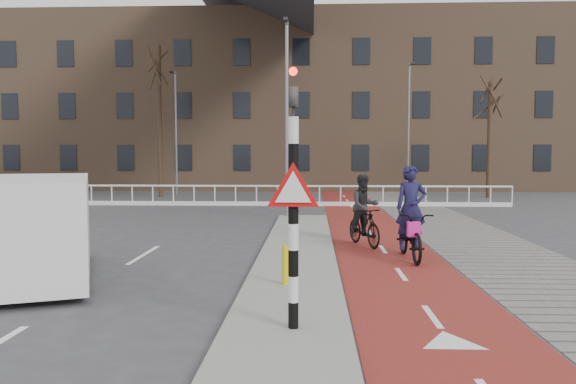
{
  "coord_description": "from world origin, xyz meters",
  "views": [
    {
      "loc": [
        -0.35,
        -9.54,
        2.52
      ],
      "look_at": [
        -0.97,
        5.0,
        1.5
      ],
      "focal_mm": 35.0,
      "sensor_mm": 36.0,
      "label": 1
    }
  ],
  "objects": [
    {
      "name": "ground",
      "position": [
        0.0,
        0.0,
        0.0
      ],
      "size": [
        120.0,
        120.0,
        0.0
      ],
      "primitive_type": "plane",
      "color": "#38383A",
      "rests_on": "ground"
    },
    {
      "name": "bike_lane",
      "position": [
        1.5,
        10.0,
        0.01
      ],
      "size": [
        2.5,
        60.0,
        0.01
      ],
      "primitive_type": "cube",
      "color": "maroon",
      "rests_on": "ground"
    },
    {
      "name": "sidewalk",
      "position": [
        4.3,
        10.0,
        0.01
      ],
      "size": [
        3.0,
        60.0,
        0.01
      ],
      "primitive_type": "cube",
      "color": "slate",
      "rests_on": "ground"
    },
    {
      "name": "curb_island",
      "position": [
        -0.7,
        4.0,
        0.06
      ],
      "size": [
        1.8,
        16.0,
        0.12
      ],
      "primitive_type": "cube",
      "color": "gray",
      "rests_on": "ground"
    },
    {
      "name": "traffic_signal",
      "position": [
        -0.6,
        -2.02,
        1.99
      ],
      "size": [
        0.8,
        0.8,
        3.68
      ],
      "color": "black",
      "rests_on": "curb_island"
    },
    {
      "name": "bollard",
      "position": [
        -0.83,
        0.54,
        0.48
      ],
      "size": [
        0.12,
        0.12,
        0.72
      ],
      "primitive_type": "cylinder",
      "color": "#CAC00B",
      "rests_on": "curb_island"
    },
    {
      "name": "cyclist_near",
      "position": [
        1.97,
        3.65,
        0.75
      ],
      "size": [
        0.86,
        2.19,
        2.21
      ],
      "rotation": [
        0.0,
        0.0,
        0.05
      ],
      "color": "black",
      "rests_on": "bike_lane"
    },
    {
      "name": "cyclist_far",
      "position": [
        1.05,
        5.51,
        0.81
      ],
      "size": [
        1.12,
        1.86,
        1.93
      ],
      "rotation": [
        0.0,
        0.0,
        0.37
      ],
      "color": "black",
      "rests_on": "bike_lane"
    },
    {
      "name": "van",
      "position": [
        -5.76,
        1.21,
        1.07
      ],
      "size": [
        3.51,
        5.09,
        2.03
      ],
      "rotation": [
        0.0,
        0.0,
        0.38
      ],
      "color": "silver",
      "rests_on": "ground"
    },
    {
      "name": "railing",
      "position": [
        -5.0,
        17.0,
        0.31
      ],
      "size": [
        28.0,
        0.1,
        0.99
      ],
      "color": "silver",
      "rests_on": "ground"
    },
    {
      "name": "townhouse_row",
      "position": [
        -3.0,
        32.0,
        7.81
      ],
      "size": [
        46.0,
        10.0,
        15.9
      ],
      "color": "#7F6047",
      "rests_on": "ground"
    },
    {
      "name": "tree_mid",
      "position": [
        -9.02,
        22.19,
        4.3
      ],
      "size": [
        0.24,
        0.24,
        8.59
      ],
      "primitive_type": "cylinder",
      "color": "#312215",
      "rests_on": "ground"
    },
    {
      "name": "tree_right",
      "position": [
        9.56,
        22.35,
        3.22
      ],
      "size": [
        0.27,
        0.27,
        6.44
      ],
      "primitive_type": "cylinder",
      "color": "#312215",
      "rests_on": "ground"
    },
    {
      "name": "streetlight_near",
      "position": [
        -1.3,
        11.62,
        3.69
      ],
      "size": [
        0.12,
        0.12,
        7.37
      ],
      "primitive_type": "cylinder",
      "color": "slate",
      "rests_on": "ground"
    },
    {
      "name": "streetlight_left",
      "position": [
        -8.44,
        23.66,
        3.65
      ],
      "size": [
        0.12,
        0.12,
        7.29
      ],
      "primitive_type": "cylinder",
      "color": "slate",
      "rests_on": "ground"
    },
    {
      "name": "streetlight_right",
      "position": [
        5.18,
        23.07,
        3.8
      ],
      "size": [
        0.12,
        0.12,
        7.59
      ],
      "primitive_type": "cylinder",
      "color": "slate",
      "rests_on": "ground"
    }
  ]
}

